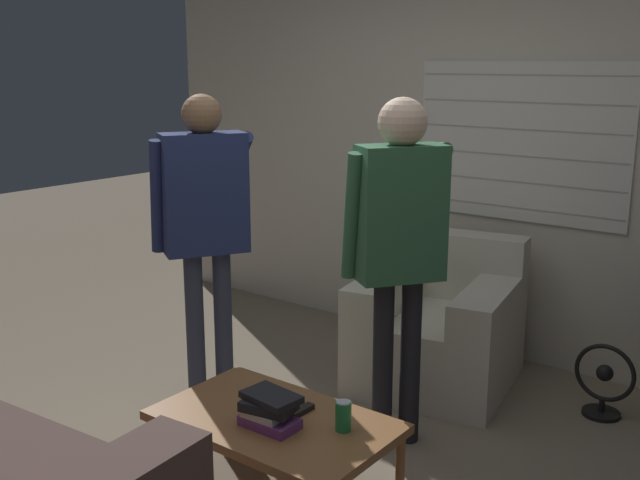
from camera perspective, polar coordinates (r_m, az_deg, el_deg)
name	(u,v)px	position (r m, az deg, el deg)	size (l,w,h in m)	color
ground_plane	(271,474)	(3.62, -3.72, -17.36)	(16.00, 16.00, 0.00)	#7F705B
wall_back	(480,155)	(4.85, 12.11, 6.36)	(5.20, 0.08, 2.55)	beige
armchair_beige	(439,326)	(4.49, 9.06, -6.52)	(0.99, 1.03, 0.84)	beige
coffee_table	(275,425)	(3.28, -3.48, -13.90)	(1.01, 0.61, 0.38)	brown
person_left_standing	(205,211)	(4.04, -8.77, 2.20)	(0.54, 0.75, 1.69)	#33384C
person_right_standing	(399,230)	(3.52, 6.03, 0.79)	(0.58, 0.79, 1.70)	black
book_stack	(269,410)	(3.16, -3.88, -12.80)	(0.25, 0.19, 0.14)	#75387F
soda_can	(343,416)	(3.13, 1.79, -13.25)	(0.07, 0.07, 0.13)	#238E47
spare_remote	(302,410)	(3.29, -1.40, -12.86)	(0.04, 0.13, 0.02)	black
floor_fan	(604,381)	(4.32, 20.82, -10.04)	(0.32, 0.20, 0.40)	black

